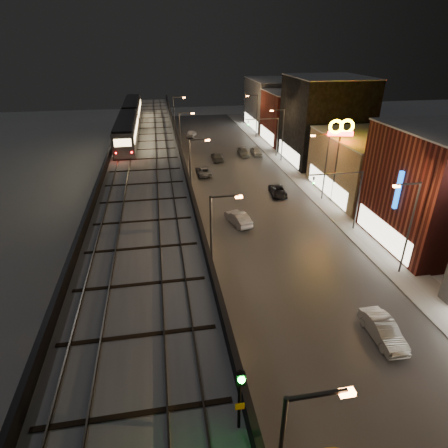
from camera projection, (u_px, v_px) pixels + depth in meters
ground at (258, 430)px, 21.00m from camera, size 220.00×220.00×0.00m
road_surface at (247, 193)px, 52.99m from camera, size 17.00×120.00×0.06m
sidewalk_right at (314, 188)px, 54.51m from camera, size 4.00×120.00×0.14m
under_viaduct_pavement at (150, 199)px, 50.90m from camera, size 11.00×120.00×0.06m
elevated_viaduct at (146, 167)px, 45.62m from camera, size 9.00×100.00×6.30m
viaduct_trackbed at (146, 161)px, 45.39m from camera, size 8.40×100.00×0.32m
viaduct_parapet_streetside at (181, 155)px, 45.88m from camera, size 0.30×100.00×1.10m
viaduct_parapet_far at (108, 159)px, 44.54m from camera, size 0.30×100.00×1.10m
building_b at (445, 188)px, 37.85m from camera, size 12.20×12.20×12.16m
building_c at (370, 166)px, 51.08m from camera, size 12.20×15.20×8.16m
building_d at (325, 120)px, 63.85m from camera, size 12.20×13.20×14.16m
building_e at (296, 117)px, 77.08m from camera, size 12.20×12.20×10.16m
building_f at (276, 104)px, 89.19m from camera, size 12.20×16.20×11.16m
streetlight_left_1 at (215, 239)px, 30.05m from camera, size 2.57×0.28×9.00m
streetlight_right_1 at (408, 223)px, 32.70m from camera, size 2.56×0.28×9.00m
streetlight_left_2 at (193, 170)px, 45.91m from camera, size 2.57×0.28×9.00m
streetlight_right_2 at (324, 162)px, 48.56m from camera, size 2.56×0.28×9.00m
streetlight_left_3 at (182, 136)px, 61.77m from camera, size 2.57×0.28×9.00m
streetlight_right_3 at (281, 132)px, 64.43m from camera, size 2.56×0.28×9.00m
streetlight_left_4 at (175, 116)px, 77.64m from camera, size 2.57×0.28×9.00m
streetlight_right_4 at (256, 113)px, 80.29m from camera, size 2.56×0.28×9.00m
traffic_light_rig_a at (349, 194)px, 40.82m from camera, size 6.10×0.34×7.00m
traffic_light_rig_b at (271, 132)px, 67.26m from camera, size 6.10×0.34×7.00m
subway_train at (130, 119)px, 59.15m from camera, size 2.73×33.46×3.26m
rail_signal at (240, 390)px, 13.07m from camera, size 0.34×0.43×2.95m
car_near_white at (238, 218)px, 43.84m from camera, size 2.73×4.81×1.50m
car_mid_silver at (204, 171)px, 59.67m from camera, size 2.31×4.70×1.28m
car_mid_dark at (217, 157)px, 66.81m from camera, size 2.11×4.81×1.38m
car_far_white at (191, 134)px, 82.61m from camera, size 2.94×4.69×1.49m
car_onc_silver at (383, 331)px, 27.03m from camera, size 1.65×4.63×1.52m
car_onc_dark at (278, 191)px, 51.90m from camera, size 2.55×4.70×1.25m
car_onc_white at (243, 152)px, 69.56m from camera, size 1.87×4.50×1.30m
car_onc_red at (256, 152)px, 69.79m from camera, size 1.70×4.08×1.38m
sign_mcdonalds at (340, 135)px, 46.31m from camera, size 3.24×0.79×10.88m
sign_carwash at (403, 196)px, 35.96m from camera, size 1.67×0.35×8.64m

